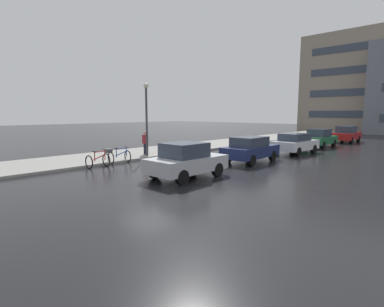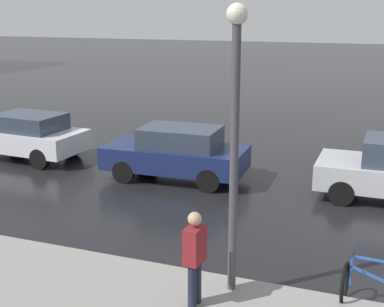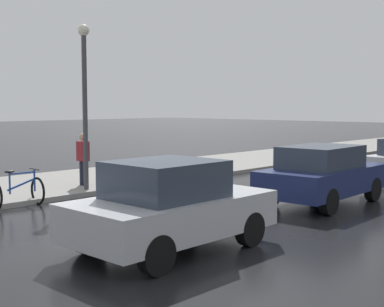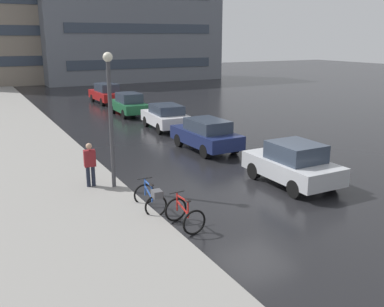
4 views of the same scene
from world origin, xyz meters
The scene contains 7 objects.
ground_plane centered at (0.00, 0.00, 0.00)m, with size 140.00×140.00×0.00m, color black.
sidewalk_kerb centered at (-6.00, 10.00, 0.07)m, with size 4.80×60.00×0.14m, color gray.
bicycle_second centered at (-3.61, 0.50, 0.49)m, with size 0.79×1.46×0.96m.
car_silver centered at (2.07, 0.52, 0.80)m, with size 1.95×3.78×1.62m.
car_navy centered at (1.74, 6.40, 0.79)m, with size 1.95×4.10×1.53m.
pedestrian centered at (-4.73, 3.44, 0.98)m, with size 0.42×0.28×1.74m.
streetlamp centered at (-4.01, 3.03, 2.97)m, with size 0.33×0.33×4.85m.
Camera 3 is at (8.77, -5.98, 2.59)m, focal length 50.00 mm.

